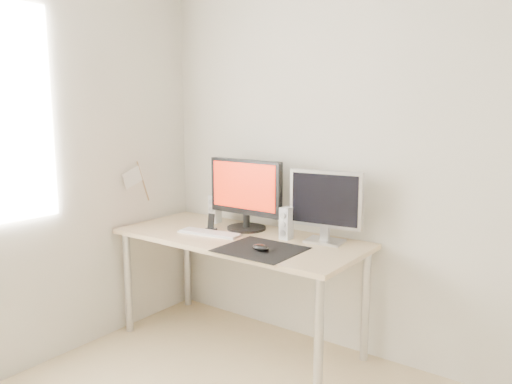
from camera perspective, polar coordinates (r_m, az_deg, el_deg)
The scene contains 11 objects.
wall_back at distance 2.95m, azimuth 17.06°, elevation 3.77°, with size 3.50×3.50×0.00m, color white.
mousepad at distance 2.86m, azimuth 0.53°, elevation -6.56°, with size 0.45×0.40×0.00m, color black.
mouse at distance 2.82m, azimuth 0.51°, elevation -6.37°, with size 0.10×0.06×0.04m, color black.
desk at distance 3.18m, azimuth -1.94°, elevation -6.40°, with size 1.60×0.70×0.73m.
main_monitor at distance 3.27m, azimuth -1.20°, elevation 0.03°, with size 0.55×0.26×0.47m.
second_monitor at distance 2.98m, azimuth 7.96°, elevation -1.25°, with size 0.45×0.18×0.43m.
speaker_left at distance 3.51m, azimuth -4.71°, elevation -1.92°, with size 0.06×0.08×0.20m.
speaker_right at distance 3.07m, azimuth 3.48°, elevation -3.58°, with size 0.06×0.08×0.20m.
keyboard at distance 3.21m, azimuth -5.31°, elevation -4.68°, with size 0.43×0.18×0.02m.
phone_dock at distance 3.31m, azimuth -5.15°, elevation -3.79°, with size 0.06×0.05×0.11m.
pennant at distance 3.53m, azimuth -13.56°, elevation 1.53°, with size 0.01×0.23×0.29m.
Camera 1 is at (0.95, -1.03, 1.53)m, focal length 35.00 mm.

